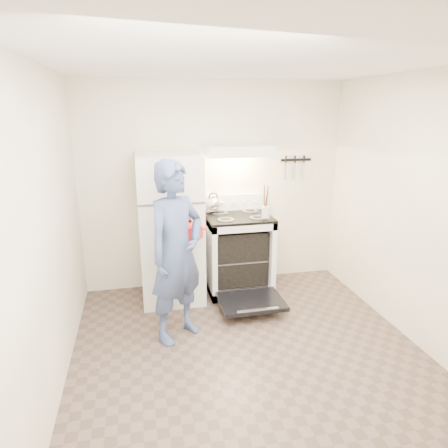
{
  "coord_description": "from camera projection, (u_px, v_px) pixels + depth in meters",
  "views": [
    {
      "loc": [
        -0.91,
        -2.94,
        2.18
      ],
      "look_at": [
        -0.05,
        1.0,
        1.0
      ],
      "focal_mm": 32.0,
      "sensor_mm": 36.0,
      "label": 1
    }
  ],
  "objects": [
    {
      "name": "back_wall",
      "position": [
        214.0,
        186.0,
        4.9
      ],
      "size": [
        3.2,
        0.02,
        2.5
      ],
      "primitive_type": "cube",
      "color": "white",
      "rests_on": "ground"
    },
    {
      "name": "cooktop",
      "position": [
        238.0,
        217.0,
        4.73
      ],
      "size": [
        0.76,
        0.65,
        0.03
      ],
      "primitive_type": "cube",
      "color": "black",
      "rests_on": "stove_body"
    },
    {
      "name": "pizza_stone",
      "position": [
        241.0,
        252.0,
        4.94
      ],
      "size": [
        0.36,
        0.36,
        0.02
      ],
      "primitive_type": "cylinder",
      "color": "#896B4A",
      "rests_on": "oven_rack"
    },
    {
      "name": "backsplash",
      "position": [
        233.0,
        202.0,
        4.96
      ],
      "size": [
        0.76,
        0.07,
        0.2
      ],
      "primitive_type": "cube",
      "color": "white",
      "rests_on": "cooktop"
    },
    {
      "name": "oven_door",
      "position": [
        251.0,
        302.0,
        4.4
      ],
      "size": [
        0.7,
        0.54,
        0.04
      ],
      "primitive_type": "cube",
      "color": "black",
      "rests_on": "floor"
    },
    {
      "name": "oven_rack",
      "position": [
        238.0,
        256.0,
        4.87
      ],
      "size": [
        0.6,
        0.52,
        0.01
      ],
      "primitive_type": "cube",
      "color": "slate",
      "rests_on": "stove_body"
    },
    {
      "name": "knife_strip",
      "position": [
        296.0,
        160.0,
        5.01
      ],
      "size": [
        0.4,
        0.02,
        0.03
      ],
      "primitive_type": "cube",
      "color": "black",
      "rests_on": "back_wall"
    },
    {
      "name": "dutch_oven",
      "position": [
        190.0,
        231.0,
        4.08
      ],
      "size": [
        0.33,
        0.26,
        0.22
      ],
      "primitive_type": null,
      "color": "red",
      "rests_on": "person"
    },
    {
      "name": "floor",
      "position": [
        253.0,
        362.0,
        3.56
      ],
      "size": [
        3.6,
        3.6,
        0.0
      ],
      "primitive_type": "plane",
      "color": "brown",
      "rests_on": "ground"
    },
    {
      "name": "refrigerator",
      "position": [
        170.0,
        229.0,
        4.56
      ],
      "size": [
        0.7,
        0.7,
        1.7
      ],
      "primitive_type": "cube",
      "color": "white",
      "rests_on": "floor"
    },
    {
      "name": "stove_body",
      "position": [
        238.0,
        254.0,
        4.86
      ],
      "size": [
        0.76,
        0.65,
        0.92
      ],
      "primitive_type": "cube",
      "color": "white",
      "rests_on": "floor"
    },
    {
      "name": "tea_kettle",
      "position": [
        213.0,
        203.0,
        4.82
      ],
      "size": [
        0.2,
        0.17,
        0.25
      ],
      "primitive_type": null,
      "color": "silver",
      "rests_on": "cooktop"
    },
    {
      "name": "person",
      "position": [
        176.0,
        253.0,
        3.74
      ],
      "size": [
        0.76,
        0.72,
        1.74
      ],
      "primitive_type": "imported",
      "rotation": [
        0.0,
        0.0,
        0.66
      ],
      "color": "navy",
      "rests_on": "floor"
    },
    {
      "name": "range_hood",
      "position": [
        238.0,
        150.0,
        4.58
      ],
      "size": [
        0.76,
        0.5,
        0.12
      ],
      "primitive_type": "cube",
      "color": "white",
      "rests_on": "back_wall"
    },
    {
      "name": "utensil_jar",
      "position": [
        266.0,
        212.0,
        4.51
      ],
      "size": [
        0.1,
        0.1,
        0.13
      ],
      "primitive_type": "cylinder",
      "rotation": [
        0.0,
        0.0,
        0.1
      ],
      "color": "silver",
      "rests_on": "cooktop"
    }
  ]
}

